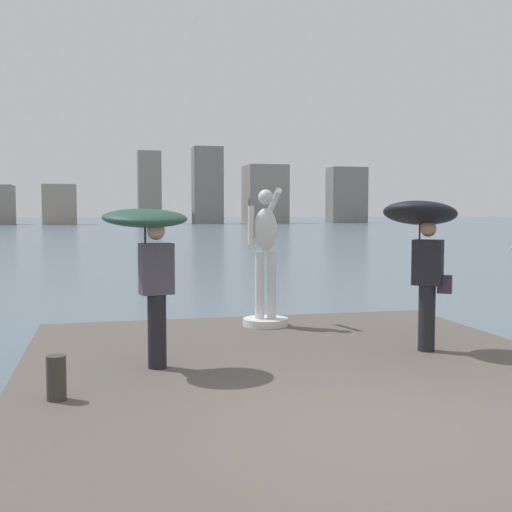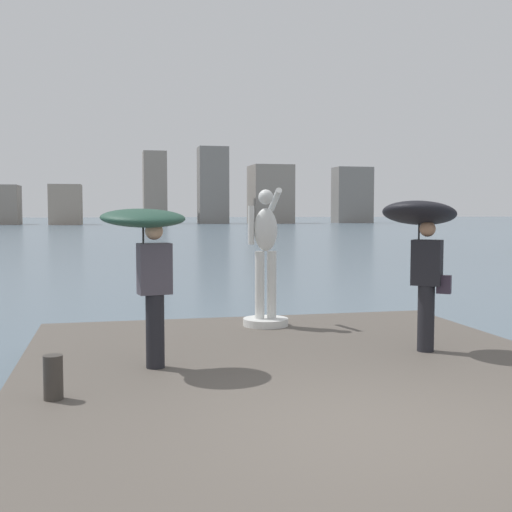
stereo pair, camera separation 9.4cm
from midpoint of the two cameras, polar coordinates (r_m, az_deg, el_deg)
The scene contains 7 objects.
ground_plane at distance 45.20m, azimuth -10.19°, elevation 1.02°, with size 400.00×400.00×0.00m, color slate.
pier at distance 7.30m, azimuth 5.78°, elevation -12.44°, with size 6.74×9.07×0.40m, color #564F47.
statue_white_figure at distance 10.54m, azimuth 0.57°, elevation -1.06°, with size 0.73×0.93×2.24m.
onlooker_left at distance 7.74m, azimuth -9.67°, elevation 1.08°, with size 1.15×1.16×1.92m.
onlooker_right at distance 8.90m, azimuth 14.03°, elevation 1.94°, with size 1.38×1.38×2.05m.
mooring_bollard at distance 6.82m, azimuth -17.43°, elevation -10.12°, with size 0.19×0.19×0.44m, color #38332D.
distant_skyline at distance 117.77m, azimuth -9.28°, elevation 5.24°, with size 91.21×12.74×13.84m.
Camera 1 is at (-2.32, -5.08, 2.26)m, focal length 45.79 mm.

